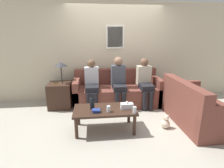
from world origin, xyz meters
TOP-DOWN VIEW (x-y plane):
  - ground_plane at (0.00, 0.00)m, footprint 16.00×16.00m
  - wall_back at (0.00, 0.99)m, footprint 9.00×0.08m
  - couch_main at (0.00, 0.51)m, footprint 2.18×0.88m
  - couch_side at (1.43, -0.70)m, footprint 0.88×1.56m
  - coffee_table at (-0.41, -0.77)m, footprint 1.15×0.61m
  - side_table_with_lamp at (-1.43, 0.46)m, footprint 0.55×0.55m
  - wine_bottle at (-0.64, -0.74)m, footprint 0.08×0.08m
  - drinking_glass at (-0.35, -0.91)m, footprint 0.07×0.07m
  - book_stack at (-0.57, -0.90)m, footprint 0.15×0.12m
  - soda_can at (0.09, -1.02)m, footprint 0.07×0.07m
  - tissue_box at (-0.00, -0.80)m, footprint 0.23×0.12m
  - person_left at (-0.64, 0.36)m, footprint 0.34×0.64m
  - person_middle at (0.01, 0.32)m, footprint 0.34×0.58m
  - person_right at (0.67, 0.31)m, footprint 0.34×0.61m
  - teddy_bear at (0.76, -0.84)m, footprint 0.17×0.17m

SIDE VIEW (x-z plane):
  - ground_plane at x=0.00m, z-range 0.00..0.00m
  - teddy_bear at x=0.76m, z-range -0.02..0.25m
  - couch_main at x=0.00m, z-range -0.12..0.76m
  - couch_side at x=1.43m, z-range -0.12..0.76m
  - side_table_with_lamp at x=-1.43m, z-range -0.22..0.91m
  - coffee_table at x=-0.41m, z-range 0.16..0.59m
  - book_stack at x=-0.57m, z-range 0.43..0.48m
  - tissue_box at x=0.00m, z-range 0.41..0.55m
  - drinking_glass at x=-0.35m, z-range 0.43..0.54m
  - soda_can at x=0.09m, z-range 0.43..0.55m
  - wine_bottle at x=-0.64m, z-range 0.39..0.70m
  - person_left at x=-0.64m, z-range 0.06..1.24m
  - person_right at x=0.67m, z-range 0.06..1.26m
  - person_middle at x=0.01m, z-range 0.07..1.31m
  - wall_back at x=0.00m, z-range 0.00..2.60m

